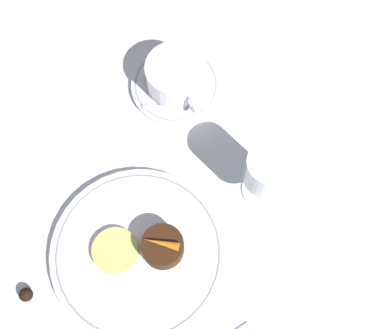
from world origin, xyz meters
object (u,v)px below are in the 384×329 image
Objects in this scene: dessert_cake at (163,247)px; wine_glass at (267,171)px; coffee_cup at (176,75)px; dinner_plate at (138,253)px.

wine_glass is at bearing 96.48° from dessert_cake.
dessert_cake is (0.25, -0.14, -0.01)m from coffee_cup.
dinner_plate is 2.20× the size of wine_glass.
dinner_plate is 4.24× the size of dessert_cake.
dinner_plate is at bearing -37.30° from coffee_cup.
dinner_plate is at bearing -110.11° from dessert_cake.
coffee_cup reaches higher than dinner_plate.
coffee_cup reaches higher than dessert_cake.
coffee_cup is 1.04× the size of wine_glass.
dinner_plate is 0.30m from coffee_cup.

